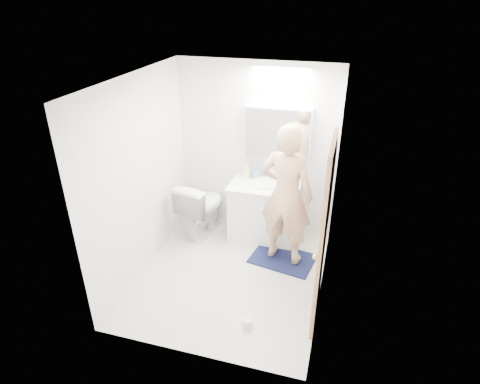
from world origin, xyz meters
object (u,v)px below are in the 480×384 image
(soap_bottle_b, at_px, (255,172))
(toilet_paper_roll, at_px, (247,323))
(person, at_px, (286,195))
(toothbrush_cup, at_px, (282,179))
(toilet, at_px, (202,207))
(medicine_cabinet, at_px, (278,133))
(vanity_cabinet, at_px, (263,213))
(soap_bottle_a, at_px, (247,170))

(soap_bottle_b, distance_m, toilet_paper_roll, 2.13)
(person, height_order, toothbrush_cup, person)
(toilet, distance_m, soap_bottle_b, 0.91)
(medicine_cabinet, distance_m, toothbrush_cup, 0.64)
(vanity_cabinet, relative_size, toilet_paper_roll, 8.18)
(vanity_cabinet, bearing_deg, soap_bottle_a, 152.40)
(vanity_cabinet, height_order, toilet_paper_roll, vanity_cabinet)
(soap_bottle_a, bearing_deg, soap_bottle_b, 15.13)
(toothbrush_cup, distance_m, toilet_paper_roll, 2.05)
(medicine_cabinet, xyz_separation_m, toilet_paper_roll, (0.12, -1.93, -1.45))
(medicine_cabinet, relative_size, soap_bottle_b, 4.96)
(vanity_cabinet, distance_m, toilet_paper_roll, 1.77)
(medicine_cabinet, xyz_separation_m, toothbrush_cup, (0.10, -0.05, -0.63))
(person, distance_m, soap_bottle_a, 0.91)
(person, bearing_deg, soap_bottle_b, -39.08)
(toilet, xyz_separation_m, toothbrush_cup, (1.08, 0.28, 0.46))
(toothbrush_cup, xyz_separation_m, toilet_paper_roll, (0.02, -1.88, -0.82))
(toilet, distance_m, toothbrush_cup, 1.21)
(medicine_cabinet, height_order, soap_bottle_b, medicine_cabinet)
(medicine_cabinet, height_order, toilet_paper_roll, medicine_cabinet)
(toothbrush_cup, bearing_deg, toilet, -165.77)
(toilet, distance_m, toilet_paper_roll, 1.98)
(soap_bottle_b, height_order, toilet_paper_roll, soap_bottle_b)
(toilet_paper_roll, bearing_deg, vanity_cabinet, 97.55)
(vanity_cabinet, xyz_separation_m, medicine_cabinet, (0.11, 0.21, 1.11))
(soap_bottle_b, bearing_deg, soap_bottle_a, -164.87)
(soap_bottle_b, bearing_deg, medicine_cabinet, 5.95)
(vanity_cabinet, bearing_deg, soap_bottle_b, 134.36)
(person, bearing_deg, soap_bottle_a, -32.49)
(vanity_cabinet, height_order, toothbrush_cup, toothbrush_cup)
(toilet, bearing_deg, person, 175.37)
(medicine_cabinet, height_order, person, person)
(person, distance_m, toilet_paper_roll, 1.55)
(toilet_paper_roll, bearing_deg, soap_bottle_b, 102.00)
(toilet, bearing_deg, toilet_paper_roll, 135.62)
(person, xyz_separation_m, soap_bottle_b, (-0.55, 0.65, -0.04))
(toilet, relative_size, soap_bottle_a, 3.49)
(medicine_cabinet, distance_m, soap_bottle_b, 0.66)
(toilet_paper_roll, bearing_deg, medicine_cabinet, 93.45)
(medicine_cabinet, bearing_deg, toilet_paper_roll, -86.55)
(soap_bottle_b, height_order, toothbrush_cup, soap_bottle_b)
(soap_bottle_a, height_order, toilet_paper_roll, soap_bottle_a)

